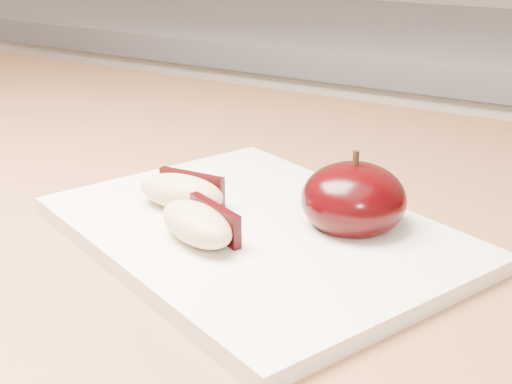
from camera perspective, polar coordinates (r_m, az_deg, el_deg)
The scene contains 5 objects.
back_cabinet at distance 1.38m, azimuth 16.23°, elevation -7.38°, with size 2.40×0.62×0.94m.
cutting_board at distance 0.51m, azimuth 0.00°, elevation -3.20°, with size 0.29×0.21×0.01m, color silver.
apple_half at distance 0.51m, azimuth 7.81°, elevation -0.60°, with size 0.09×0.09×0.06m.
apple_wedge_a at distance 0.54m, azimuth -5.91°, elevation 0.05°, with size 0.07×0.04×0.03m.
apple_wedge_b at distance 0.48m, azimuth -4.61°, elevation -2.51°, with size 0.08×0.06×0.03m.
Camera 1 is at (0.26, 0.01, 1.12)m, focal length 50.00 mm.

